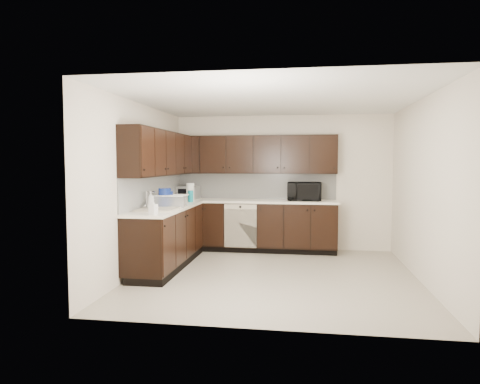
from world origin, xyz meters
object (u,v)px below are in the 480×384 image
object	(u,v)px
sink	(161,213)
toaster_oven	(188,192)
storage_bin	(171,201)
blue_pitcher	(165,198)
microwave	(304,191)

from	to	relation	value
sink	toaster_oven	world-z (taller)	sink
toaster_oven	storage_bin	world-z (taller)	toaster_oven
toaster_oven	storage_bin	distance (m)	1.47
toaster_oven	blue_pitcher	bearing A→B (deg)	-77.43
storage_bin	blue_pitcher	world-z (taller)	blue_pitcher
storage_bin	blue_pitcher	distance (m)	0.11
sink	microwave	distance (m)	2.72
toaster_oven	storage_bin	bearing A→B (deg)	-74.35
sink	toaster_oven	xyz separation A→B (m)	(-0.07, 1.76, 0.18)
blue_pitcher	storage_bin	bearing A→B (deg)	36.08
sink	toaster_oven	distance (m)	1.77
sink	storage_bin	bearing A→B (deg)	78.49
storage_bin	blue_pitcher	size ratio (longest dim) A/B	1.58
microwave	blue_pitcher	distance (m)	2.58
sink	storage_bin	world-z (taller)	sink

